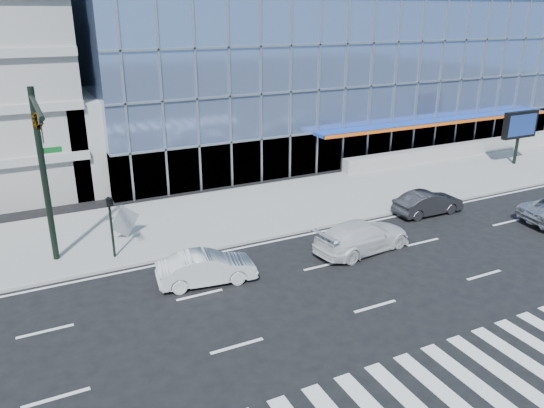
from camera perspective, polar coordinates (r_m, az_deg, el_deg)
The scene contains 12 objects.
ground at distance 24.86m, azimuth 5.48°, elevation -6.64°, with size 160.00×160.00×0.00m, color black.
sidewalk at distance 31.31m, azimuth -2.21°, elevation -0.63°, with size 120.00×8.00×0.15m, color gray.
theatre_building at distance 51.84m, azimuth 3.82°, elevation 16.03°, with size 42.00×26.00×15.00m, color #7088BA.
ramp_block at distance 38.10m, azimuth -16.95°, elevation 6.88°, with size 6.00×8.00×6.00m, color gray.
retaining_wall at distance 48.19m, azimuth 22.94°, elevation 5.93°, with size 30.00×0.80×1.00m, color gray.
traffic_signal at distance 23.85m, azimuth -23.69°, elevation 6.35°, with size 1.14×5.74×8.00m.
ped_signal_post at distance 25.57m, azimuth -16.96°, elevation -1.44°, with size 0.30×0.33×3.00m.
marquee_sign at distance 43.96m, azimuth 25.12°, elevation 7.62°, with size 3.20×0.43×4.00m.
white_suv at distance 26.34m, azimuth 9.69°, elevation -3.44°, with size 2.12×5.23×1.52m, color silver.
white_sedan at distance 23.19m, azimuth -7.07°, elevation -6.84°, with size 1.48×4.26×1.40m, color silver.
dark_sedan at distance 31.91m, azimuth 16.44°, elevation 0.11°, with size 1.46×4.18×1.38m, color black.
tilted_panel at distance 27.99m, azimuth -15.59°, elevation -1.79°, with size 1.30×0.06×1.30m, color gray.
Camera 1 is at (-11.95, -18.74, 11.15)m, focal length 35.00 mm.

